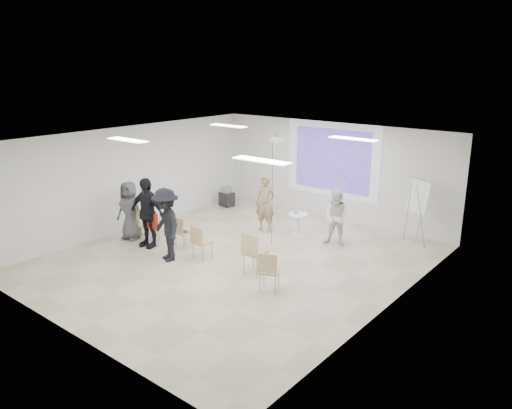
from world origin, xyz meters
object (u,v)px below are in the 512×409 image
Objects in this scene: chair_right_far at (269,269)px; audience_mid at (166,220)px; audience_left at (147,208)px; flipchart_easel at (419,196)px; chair_center at (200,240)px; audience_outer at (130,207)px; laptop at (185,231)px; chair_left_mid at (156,228)px; player_left at (265,200)px; chair_left_inner at (182,230)px; chair_far_left at (142,222)px; av_cart at (227,197)px; chair_right_inner at (253,250)px; player_right at (337,215)px; pedestal_table at (298,224)px.

audience_mid is (-3.03, -0.17, 0.51)m from chair_right_far.
flipchart_easel is at bearing 34.21° from audience_left.
chair_center is 0.47× the size of audience_outer.
laptop is at bearing -116.34° from flipchart_easel.
laptop is (0.69, 0.37, -0.03)m from chair_left_mid.
chair_left_inner is at bearing -121.65° from player_left.
chair_left_inner is at bearing 36.15° from chair_far_left.
av_cart is at bearing 124.61° from chair_center.
player_left reaches higher than chair_center.
audience_mid reaches higher than chair_left_mid.
audience_outer is 7.76m from flipchart_easel.
chair_right_inner is (2.52, -0.13, 0.09)m from chair_left_inner.
chair_far_left is 4.67m from chair_right_far.
player_right is at bearing 55.15° from chair_center.
player_right reaches higher than laptop.
pedestal_table is 2.22× the size of laptop.
pedestal_table is 0.40× the size of player_right.
chair_far_left is at bearing -175.54° from audience_mid.
chair_right_inner is 1.46× the size of av_cart.
pedestal_table is at bearing 0.41° from player_left.
flipchart_easel is (6.30, 4.51, 0.44)m from audience_outer.
pedestal_table is at bearing 57.75° from chair_left_inner.
audience_mid is (1.03, -0.52, 0.56)m from chair_left_mid.
chair_left_inner is 1.03m from audience_mid.
audience_left reaches higher than chair_center.
player_right is 4.12m from chair_left_inner.
player_right reaches higher than chair_left_inner.
audience_outer is at bearing -143.56° from player_left.
chair_far_left is at bearing -120.79° from flipchart_easel.
flipchart_easel is (4.66, 4.02, 0.90)m from laptop.
audience_mid is at bearing -111.45° from player_left.
chair_center is (0.95, -0.27, 0.02)m from chair_left_inner.
chair_left_mid is at bearing -66.90° from av_cart.
player_right is 4.93m from av_cart.
chair_right_far is at bearing -8.40° from chair_center.
chair_center is 1.83m from audience_left.
chair_right_inner is at bearing -93.90° from flipchart_easel.
chair_left_inner is 0.39× the size of audience_left.
player_right reaches higher than chair_right_far.
chair_center reaches higher than chair_left_mid.
chair_far_left is 7.44m from flipchart_easel.
pedestal_table is 3.89m from chair_left_mid.
player_left is at bearing 174.88° from player_right.
chair_left_mid is 0.98× the size of chair_left_inner.
player_left is 2.96m from av_cart.
chair_left_mid is at bearing 151.17° from chair_right_far.
audience_mid reaches higher than chair_center.
chair_left_mid is at bearing -179.44° from chair_center.
audience_outer is at bearing 168.31° from audience_left.
pedestal_table is 3.85m from audience_mid.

